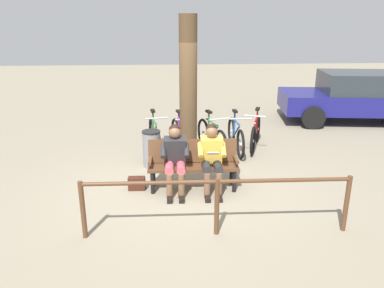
# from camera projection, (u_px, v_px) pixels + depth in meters

# --- Properties ---
(ground_plane) EXTENTS (40.00, 40.00, 0.00)m
(ground_plane) POSITION_uv_depth(u_px,v_px,m) (182.00, 189.00, 6.73)
(ground_plane) COLOR gray
(bench) EXTENTS (1.61, 0.51, 0.87)m
(bench) POSITION_uv_depth(u_px,v_px,m) (193.00, 161.00, 6.68)
(bench) COLOR #51331E
(bench) RESTS_ON ground
(person_reading) EXTENTS (0.50, 0.77, 1.20)m
(person_reading) POSITION_uv_depth(u_px,v_px,m) (212.00, 155.00, 6.49)
(person_reading) COLOR gold
(person_reading) RESTS_ON ground
(person_companion) EXTENTS (0.50, 0.77, 1.20)m
(person_companion) POSITION_uv_depth(u_px,v_px,m) (175.00, 156.00, 6.46)
(person_companion) COLOR #262628
(person_companion) RESTS_ON ground
(handbag) EXTENTS (0.31, 0.15, 0.24)m
(handbag) POSITION_uv_depth(u_px,v_px,m) (137.00, 183.00, 6.68)
(handbag) COLOR #3F1E14
(handbag) RESTS_ON ground
(tree_trunk) EXTENTS (0.36, 0.36, 3.03)m
(tree_trunk) POSITION_uv_depth(u_px,v_px,m) (188.00, 93.00, 7.47)
(tree_trunk) COLOR #4C3823
(tree_trunk) RESTS_ON ground
(litter_bin) EXTENTS (0.38, 0.38, 0.77)m
(litter_bin) POSITION_uv_depth(u_px,v_px,m) (152.00, 149.00, 7.68)
(litter_bin) COLOR slate
(litter_bin) RESTS_ON ground
(bicycle_red) EXTENTS (0.68, 1.60, 0.94)m
(bicycle_red) POSITION_uv_depth(u_px,v_px,m) (255.00, 133.00, 8.81)
(bicycle_red) COLOR black
(bicycle_red) RESTS_ON ground
(bicycle_black) EXTENTS (0.48, 1.68, 0.94)m
(bicycle_black) POSITION_uv_depth(u_px,v_px,m) (236.00, 136.00, 8.59)
(bicycle_black) COLOR black
(bicycle_black) RESTS_ON ground
(bicycle_blue) EXTENTS (0.62, 1.63, 0.94)m
(bicycle_blue) POSITION_uv_depth(u_px,v_px,m) (212.00, 137.00, 8.55)
(bicycle_blue) COLOR black
(bicycle_blue) RESTS_ON ground
(bicycle_purple) EXTENTS (0.56, 1.65, 0.94)m
(bicycle_purple) POSITION_uv_depth(u_px,v_px,m) (181.00, 137.00, 8.56)
(bicycle_purple) COLOR black
(bicycle_purple) RESTS_ON ground
(bicycle_orange) EXTENTS (0.48, 1.67, 0.94)m
(bicycle_orange) POSITION_uv_depth(u_px,v_px,m) (155.00, 136.00, 8.63)
(bicycle_orange) COLOR black
(bicycle_orange) RESTS_ON ground
(railing_fence) EXTENTS (3.77, 0.13, 0.85)m
(railing_fence) POSITION_uv_depth(u_px,v_px,m) (217.00, 195.00, 5.14)
(railing_fence) COLOR #51331E
(railing_fence) RESTS_ON ground
(parked_car) EXTENTS (4.40, 2.44, 1.47)m
(parked_car) POSITION_uv_depth(u_px,v_px,m) (356.00, 96.00, 11.03)
(parked_car) COLOR navy
(parked_car) RESTS_ON ground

